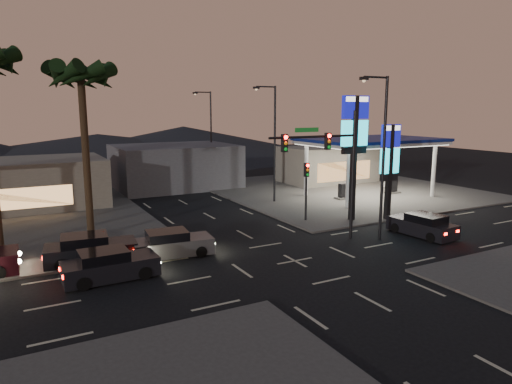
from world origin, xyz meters
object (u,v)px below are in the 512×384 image
car_lane_b_mid (90,250)px  suv_station (423,225)px  car_lane_a_front (109,266)px  car_lane_b_front (172,244)px  gas_station (371,142)px  pylon_sign_tall (355,133)px  pylon_sign_short (390,157)px  traffic_signal_mast (331,158)px

car_lane_b_mid → suv_station: 20.29m
car_lane_a_front → suv_station: (19.32, -1.68, -0.01)m
car_lane_b_front → gas_station: bearing=20.4°
gas_station → pylon_sign_tall: bearing=-139.1°
pylon_sign_short → car_lane_b_mid: pylon_sign_short is taller
pylon_sign_short → traffic_signal_mast: size_ratio=0.88×
pylon_sign_short → car_lane_b_front: bearing=-178.2°
car_lane_b_front → car_lane_b_mid: car_lane_b_mid is taller
car_lane_a_front → car_lane_b_front: bearing=28.2°
gas_station → pylon_sign_short: (-5.00, -7.50, -0.42)m
pylon_sign_short → car_lane_a_front: (-20.32, -2.53, -3.97)m
car_lane_b_front → car_lane_b_mid: bearing=167.0°
pylon_sign_tall → suv_station: 7.88m
gas_station → suv_station: size_ratio=2.73×
traffic_signal_mast → car_lane_a_front: 13.84m
pylon_sign_short → gas_station: bearing=56.3°
traffic_signal_mast → car_lane_b_front: size_ratio=1.74×
suv_station → car_lane_b_mid: bearing=166.7°
car_lane_a_front → car_lane_b_mid: (-0.43, 2.98, 0.04)m
car_lane_b_front → suv_station: size_ratio=1.03×
gas_station → pylon_sign_short: bearing=-123.7°
pylon_sign_tall → traffic_signal_mast: size_ratio=1.12×
car_lane_b_front → car_lane_b_mid: (-4.18, 0.96, 0.04)m
pylon_sign_short → car_lane_b_front: pylon_sign_short is taller
pylon_sign_short → suv_station: size_ratio=1.56×
car_lane_a_front → suv_station: bearing=-5.0°
pylon_sign_short → traffic_signal_mast: (-7.24, -2.51, 0.57)m
pylon_sign_tall → car_lane_b_front: pylon_sign_tall is taller
pylon_sign_short → pylon_sign_tall: bearing=158.2°
pylon_sign_short → car_lane_a_front: 20.86m
gas_station → traffic_signal_mast: 15.82m
pylon_sign_tall → traffic_signal_mast: (-4.74, -3.51, -1.17)m
gas_station → car_lane_a_front: size_ratio=2.67×
pylon_sign_tall → car_lane_b_mid: (-18.24, -0.55, -5.67)m
gas_station → traffic_signal_mast: (-12.24, -10.01, 0.15)m
pylon_sign_short → car_lane_b_mid: (-20.74, 0.45, -3.94)m
traffic_signal_mast → car_lane_a_front: (-13.07, -0.01, -4.54)m
gas_station → car_lane_b_mid: bearing=-164.7°
traffic_signal_mast → car_lane_b_mid: 14.54m
gas_station → car_lane_a_front: bearing=-158.4°
pylon_sign_tall → car_lane_a_front: size_ratio=1.97×
gas_station → car_lane_a_front: 27.58m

